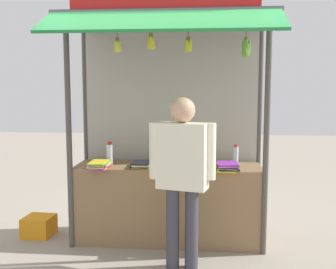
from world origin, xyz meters
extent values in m
plane|color=#9E9384|center=(0.00, 0.00, 0.00)|extent=(20.00, 20.00, 0.00)
cube|color=olive|center=(0.00, 0.00, 0.44)|extent=(2.07, 0.56, 0.87)
cylinder|color=#4C4742|center=(-1.03, -0.28, 1.23)|extent=(0.06, 0.06, 2.46)
cylinder|color=#4C4742|center=(1.03, -0.28, 1.23)|extent=(0.06, 0.06, 2.46)
cylinder|color=#4C4742|center=(-1.03, 0.36, 1.23)|extent=(0.06, 0.06, 2.46)
cylinder|color=#4C4742|center=(1.03, 0.36, 1.23)|extent=(0.06, 0.06, 2.46)
cube|color=#B7B2A8|center=(0.00, 0.36, 1.21)|extent=(2.03, 0.04, 2.41)
cube|color=#3F3F44|center=(0.00, -0.06, 2.48)|extent=(2.27, 0.84, 0.04)
cube|color=#1E7A38|center=(0.00, -0.73, 2.35)|extent=(2.23, 0.51, 0.26)
cylinder|color=#59544C|center=(0.00, -0.38, 2.38)|extent=(1.96, 0.02, 0.02)
cylinder|color=silver|center=(0.13, 0.17, 1.01)|extent=(0.09, 0.09, 0.27)
cylinder|color=#198C33|center=(0.13, 0.17, 1.16)|extent=(0.06, 0.06, 0.04)
cylinder|color=silver|center=(0.23, 0.19, 1.01)|extent=(0.09, 0.09, 0.28)
cylinder|color=red|center=(0.23, 0.19, 1.17)|extent=(0.06, 0.06, 0.04)
cylinder|color=silver|center=(0.76, 0.16, 0.97)|extent=(0.06, 0.06, 0.20)
cylinder|color=red|center=(0.76, 0.16, 1.08)|extent=(0.04, 0.04, 0.03)
cylinder|color=silver|center=(-0.01, 0.16, 0.99)|extent=(0.08, 0.08, 0.24)
cylinder|color=red|center=(-0.01, 0.16, 1.13)|extent=(0.05, 0.05, 0.03)
cylinder|color=silver|center=(-0.66, 0.00, 0.99)|extent=(0.07, 0.07, 0.23)
cylinder|color=red|center=(-0.66, 0.00, 1.12)|extent=(0.05, 0.05, 0.03)
cube|color=orange|center=(0.24, -0.09, 0.87)|extent=(0.21, 0.31, 0.01)
cube|color=blue|center=(0.25, -0.10, 0.88)|extent=(0.20, 0.31, 0.01)
cube|color=white|center=(0.24, -0.09, 0.89)|extent=(0.22, 0.32, 0.01)
cube|color=orange|center=(0.24, -0.09, 0.90)|extent=(0.21, 0.31, 0.01)
cube|color=black|center=(0.23, -0.10, 0.92)|extent=(0.19, 0.30, 0.01)
cube|color=purple|center=(0.23, -0.09, 0.93)|extent=(0.19, 0.30, 0.01)
cube|color=black|center=(0.23, -0.09, 0.94)|extent=(0.20, 0.31, 0.01)
cube|color=yellow|center=(0.24, -0.08, 0.95)|extent=(0.19, 0.30, 0.01)
cube|color=yellow|center=(0.65, -0.19, 0.88)|extent=(0.23, 0.29, 0.01)
cube|color=black|center=(0.66, -0.19, 0.89)|extent=(0.24, 0.30, 0.01)
cube|color=white|center=(0.65, -0.18, 0.90)|extent=(0.23, 0.29, 0.01)
cube|color=black|center=(0.66, -0.18, 0.91)|extent=(0.23, 0.29, 0.01)
cube|color=white|center=(0.65, -0.18, 0.92)|extent=(0.21, 0.28, 0.01)
cube|color=purple|center=(0.66, -0.20, 0.94)|extent=(0.21, 0.28, 0.01)
cube|color=purple|center=(0.65, -0.20, 0.95)|extent=(0.23, 0.29, 0.01)
cube|color=purple|center=(-0.73, -0.23, 0.87)|extent=(0.19, 0.29, 0.01)
cube|color=yellow|center=(-0.73, -0.21, 0.88)|extent=(0.20, 0.30, 0.01)
cube|color=red|center=(-0.71, -0.21, 0.89)|extent=(0.21, 0.31, 0.01)
cube|color=white|center=(-0.73, -0.23, 0.90)|extent=(0.20, 0.30, 0.01)
cube|color=purple|center=(-0.73, -0.21, 0.91)|extent=(0.20, 0.30, 0.01)
cube|color=yellow|center=(-0.72, -0.22, 0.92)|extent=(0.21, 0.30, 0.01)
cube|color=green|center=(-0.72, -0.22, 0.93)|extent=(0.20, 0.30, 0.01)
cube|color=yellow|center=(-0.73, -0.22, 0.94)|extent=(0.18, 0.29, 0.01)
cube|color=red|center=(-0.29, -0.12, 0.87)|extent=(0.21, 0.30, 0.01)
cube|color=green|center=(-0.29, -0.13, 0.88)|extent=(0.22, 0.30, 0.01)
cube|color=black|center=(-0.28, -0.12, 0.89)|extent=(0.21, 0.30, 0.01)
cube|color=orange|center=(-0.28, -0.12, 0.90)|extent=(0.20, 0.29, 0.01)
cube|color=white|center=(-0.28, -0.12, 0.91)|extent=(0.21, 0.30, 0.01)
cube|color=black|center=(-0.28, -0.13, 0.92)|extent=(0.20, 0.29, 0.01)
cylinder|color=#332D23|center=(-0.47, -0.38, 2.30)|extent=(0.01, 0.01, 0.13)
cylinder|color=olive|center=(-0.47, -0.38, 2.22)|extent=(0.04, 0.04, 0.04)
ellipsoid|color=#D8D343|center=(-0.46, -0.38, 2.15)|extent=(0.04, 0.07, 0.13)
ellipsoid|color=#D8D343|center=(-0.46, -0.37, 2.15)|extent=(0.05, 0.06, 0.13)
ellipsoid|color=#D8D343|center=(-0.47, -0.36, 2.15)|extent=(0.08, 0.04, 0.13)
ellipsoid|color=#D8D343|center=(-0.48, -0.36, 2.15)|extent=(0.07, 0.05, 0.13)
ellipsoid|color=#D8D343|center=(-0.49, -0.38, 2.15)|extent=(0.05, 0.07, 0.13)
ellipsoid|color=#D8D343|center=(-0.48, -0.39, 2.15)|extent=(0.05, 0.06, 0.13)
ellipsoid|color=#D8D343|center=(-0.48, -0.39, 2.15)|extent=(0.06, 0.05, 0.13)
ellipsoid|color=#D8D343|center=(-0.47, -0.40, 2.15)|extent=(0.08, 0.05, 0.13)
ellipsoid|color=#D8D343|center=(-0.46, -0.40, 2.15)|extent=(0.07, 0.07, 0.13)
cylinder|color=#332D23|center=(0.24, -0.38, 2.31)|extent=(0.01, 0.01, 0.12)
cylinder|color=olive|center=(0.24, -0.38, 2.22)|extent=(0.04, 0.04, 0.04)
ellipsoid|color=yellow|center=(0.26, -0.38, 2.15)|extent=(0.03, 0.07, 0.13)
ellipsoid|color=yellow|center=(0.24, -0.36, 2.15)|extent=(0.07, 0.04, 0.14)
ellipsoid|color=yellow|center=(0.22, -0.37, 2.15)|extent=(0.05, 0.06, 0.14)
ellipsoid|color=yellow|center=(0.22, -0.39, 2.15)|extent=(0.05, 0.06, 0.14)
ellipsoid|color=yellow|center=(0.24, -0.40, 2.15)|extent=(0.06, 0.04, 0.14)
cylinder|color=#332D23|center=(-0.13, -0.38, 2.32)|extent=(0.01, 0.01, 0.09)
cylinder|color=olive|center=(-0.13, -0.38, 2.26)|extent=(0.04, 0.04, 0.04)
ellipsoid|color=yellow|center=(-0.11, -0.38, 2.18)|extent=(0.04, 0.07, 0.14)
ellipsoid|color=yellow|center=(-0.12, -0.37, 2.18)|extent=(0.06, 0.06, 0.14)
ellipsoid|color=yellow|center=(-0.14, -0.36, 2.19)|extent=(0.08, 0.03, 0.14)
ellipsoid|color=yellow|center=(-0.15, -0.37, 2.18)|extent=(0.06, 0.06, 0.14)
ellipsoid|color=yellow|center=(-0.16, -0.38, 2.18)|extent=(0.03, 0.08, 0.14)
ellipsoid|color=yellow|center=(-0.15, -0.40, 2.18)|extent=(0.06, 0.06, 0.14)
ellipsoid|color=yellow|center=(-0.13, -0.40, 2.18)|extent=(0.07, 0.03, 0.14)
ellipsoid|color=yellow|center=(-0.12, -0.40, 2.19)|extent=(0.07, 0.07, 0.14)
cylinder|color=#332D23|center=(0.80, -0.38, 2.30)|extent=(0.01, 0.01, 0.14)
cylinder|color=olive|center=(0.80, -0.38, 2.21)|extent=(0.04, 0.04, 0.04)
ellipsoid|color=#6CA634|center=(0.83, -0.38, 2.12)|extent=(0.04, 0.09, 0.17)
ellipsoid|color=#6CA634|center=(0.81, -0.37, 2.12)|extent=(0.06, 0.06, 0.17)
ellipsoid|color=#6CA634|center=(0.80, -0.36, 2.12)|extent=(0.07, 0.04, 0.17)
ellipsoid|color=#6CA634|center=(0.79, -0.36, 2.12)|extent=(0.07, 0.05, 0.17)
ellipsoid|color=#6CA634|center=(0.78, -0.37, 2.12)|extent=(0.05, 0.07, 0.17)
ellipsoid|color=#6CA634|center=(0.78, -0.39, 2.12)|extent=(0.05, 0.08, 0.17)
ellipsoid|color=#6CA634|center=(0.79, -0.40, 2.12)|extent=(0.08, 0.05, 0.17)
ellipsoid|color=#6CA634|center=(0.80, -0.40, 2.12)|extent=(0.07, 0.04, 0.17)
ellipsoid|color=#6CA634|center=(0.82, -0.40, 2.12)|extent=(0.06, 0.07, 0.17)
cylinder|color=#383842|center=(0.11, -0.70, 0.40)|extent=(0.13, 0.13, 0.79)
cylinder|color=#383842|center=(0.29, -0.70, 0.40)|extent=(0.13, 0.13, 0.79)
cube|color=#EAE5C6|center=(0.20, -0.70, 1.11)|extent=(0.51, 0.31, 0.63)
cylinder|color=#EAE5C6|center=(-0.06, -0.70, 1.15)|extent=(0.10, 0.10, 0.53)
cylinder|color=#EAE5C6|center=(0.47, -0.70, 1.15)|extent=(0.10, 0.10, 0.53)
sphere|color=tan|center=(0.20, -0.70, 1.54)|extent=(0.24, 0.24, 0.24)
cube|color=orange|center=(-1.53, 0.02, 0.11)|extent=(0.35, 0.35, 0.23)
camera|label=1|loc=(0.43, -4.60, 1.79)|focal=44.98mm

